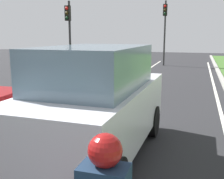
% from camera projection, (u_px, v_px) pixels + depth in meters
% --- Properties ---
extents(ground_plane, '(60.00, 60.00, 0.00)m').
position_uv_depth(ground_plane, '(125.00, 97.00, 11.28)').
color(ground_plane, '#262628').
extents(lane_line_center, '(0.12, 32.00, 0.01)m').
position_uv_depth(lane_line_center, '(108.00, 96.00, 11.49)').
color(lane_line_center, silver).
rests_on(lane_line_center, ground).
extents(lane_line_right_edge, '(0.12, 32.00, 0.01)m').
position_uv_depth(lane_line_right_edge, '(218.00, 103.00, 10.22)').
color(lane_line_right_edge, silver).
rests_on(lane_line_right_edge, ground).
extents(car_suv_ahead, '(2.05, 4.54, 2.28)m').
position_uv_depth(car_suv_ahead, '(97.00, 102.00, 5.54)').
color(car_suv_ahead, silver).
rests_on(car_suv_ahead, ground).
extents(car_hatchback_far, '(1.85, 3.76, 1.78)m').
position_uv_depth(car_hatchback_far, '(73.00, 72.00, 12.19)').
color(car_hatchback_far, '#474C51').
rests_on(car_hatchback_far, ground).
extents(traffic_light_overhead_left, '(0.32, 0.50, 4.53)m').
position_uv_depth(traffic_light_overhead_left, '(69.00, 26.00, 17.05)').
color(traffic_light_overhead_left, '#2D2D2D').
rests_on(traffic_light_overhead_left, ground).
extents(traffic_light_far_median, '(0.32, 0.50, 5.15)m').
position_uv_depth(traffic_light_far_median, '(165.00, 22.00, 22.00)').
color(traffic_light_far_median, '#2D2D2D').
rests_on(traffic_light_far_median, ground).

